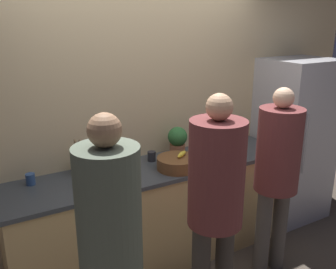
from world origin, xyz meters
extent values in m
cube|color=#D6BC8C|center=(0.00, 0.69, 1.30)|extent=(5.20, 0.06, 2.60)
cube|color=tan|center=(0.00, 0.37, 0.44)|extent=(2.59, 0.64, 0.89)
cube|color=#383D42|center=(0.00, 0.37, 0.91)|extent=(2.62, 0.67, 0.03)
cube|color=#B7B7BC|center=(1.71, 0.35, 0.88)|extent=(0.72, 0.63, 1.76)
cylinder|color=#99999E|center=(1.49, 0.02, 0.97)|extent=(0.02, 0.02, 0.62)
cylinder|color=#515B4C|center=(-0.83, -0.66, 1.20)|extent=(0.34, 0.34, 0.73)
sphere|color=#936B4C|center=(-0.83, -0.66, 1.65)|extent=(0.17, 0.17, 0.17)
cylinder|color=#38332D|center=(0.08, -0.52, 0.41)|extent=(0.13, 0.13, 0.83)
cylinder|color=brown|center=(-0.02, -0.52, 1.19)|extent=(0.37, 0.37, 0.72)
sphere|color=tan|center=(-0.02, -0.52, 1.64)|extent=(0.17, 0.17, 0.17)
cylinder|color=#4C4742|center=(0.68, -0.30, 0.40)|extent=(0.13, 0.13, 0.79)
cylinder|color=#4C4742|center=(0.88, -0.30, 0.40)|extent=(0.13, 0.13, 0.79)
cylinder|color=brown|center=(0.78, -0.30, 1.14)|extent=(0.36, 0.36, 0.69)
sphere|color=#DBAD89|center=(0.78, -0.30, 1.57)|extent=(0.17, 0.17, 0.17)
cylinder|color=brown|center=(0.14, 0.22, 0.98)|extent=(0.35, 0.35, 0.10)
ellipsoid|color=yellow|center=(0.18, 0.22, 1.05)|extent=(0.15, 0.12, 0.04)
cylinder|color=silver|center=(-0.63, 0.54, 0.99)|extent=(0.12, 0.12, 0.14)
cylinder|color=#99754C|center=(-0.64, 0.54, 1.10)|extent=(0.01, 0.05, 0.24)
cylinder|color=#99754C|center=(-0.62, 0.55, 1.10)|extent=(0.03, 0.05, 0.24)
cylinder|color=#99754C|center=(-0.63, 0.53, 1.10)|extent=(0.05, 0.01, 0.24)
cylinder|color=#333338|center=(-0.65, 0.30, 0.99)|extent=(0.07, 0.07, 0.13)
cylinder|color=#333338|center=(-0.65, 0.30, 1.07)|extent=(0.03, 0.03, 0.04)
cylinder|color=black|center=(-0.65, 0.30, 1.10)|extent=(0.04, 0.04, 0.01)
cylinder|color=red|center=(-0.30, 0.49, 0.98)|extent=(0.06, 0.06, 0.12)
cylinder|color=red|center=(-0.30, 0.49, 1.06)|extent=(0.03, 0.03, 0.04)
cylinder|color=black|center=(-0.30, 0.49, 1.09)|extent=(0.03, 0.03, 0.01)
cylinder|color=#335184|center=(-1.02, 0.52, 0.97)|extent=(0.07, 0.07, 0.09)
cylinder|color=#28282D|center=(0.03, 0.50, 0.97)|extent=(0.07, 0.07, 0.09)
cylinder|color=#9E6042|center=(0.31, 0.50, 0.98)|extent=(0.15, 0.15, 0.11)
sphere|color=#2D6B33|center=(0.31, 0.50, 1.11)|extent=(0.18, 0.18, 0.18)
camera|label=1|loc=(-1.43, -2.31, 2.17)|focal=40.00mm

